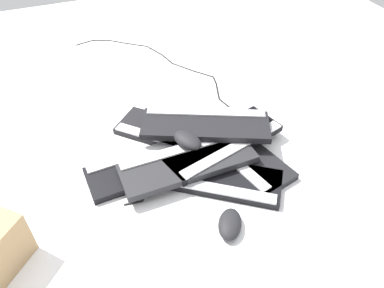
{
  "coord_description": "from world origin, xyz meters",
  "views": [
    {
      "loc": [
        0.8,
        -0.27,
        0.9
      ],
      "look_at": [
        -0.07,
        0.08,
        0.04
      ],
      "focal_mm": 35.0,
      "sensor_mm": 36.0,
      "label": 1
    }
  ],
  "objects_px": {
    "keyboard_0": "(211,178)",
    "mouse_2": "(169,129)",
    "keyboard_2": "(176,135)",
    "keyboard_6": "(188,162)",
    "keyboard_1": "(235,148)",
    "mouse_3": "(184,131)",
    "keyboard_4": "(223,143)",
    "keyboard_3": "(154,164)",
    "mouse_1": "(187,140)",
    "mouse_0": "(230,224)",
    "keyboard_5": "(205,125)"
  },
  "relations": [
    {
      "from": "keyboard_0",
      "to": "mouse_2",
      "type": "height_order",
      "value": "mouse_2"
    },
    {
      "from": "keyboard_2",
      "to": "keyboard_6",
      "type": "distance_m",
      "value": 0.18
    },
    {
      "from": "keyboard_1",
      "to": "mouse_3",
      "type": "xyz_separation_m",
      "value": [
        -0.11,
        -0.15,
        0.04
      ]
    },
    {
      "from": "keyboard_0",
      "to": "keyboard_4",
      "type": "bearing_deg",
      "value": 140.22
    },
    {
      "from": "keyboard_3",
      "to": "mouse_3",
      "type": "xyz_separation_m",
      "value": [
        -0.08,
        0.14,
        0.04
      ]
    },
    {
      "from": "mouse_1",
      "to": "keyboard_4",
      "type": "bearing_deg",
      "value": -122.75
    },
    {
      "from": "keyboard_2",
      "to": "mouse_2",
      "type": "distance_m",
      "value": 0.04
    },
    {
      "from": "keyboard_4",
      "to": "mouse_0",
      "type": "relative_size",
      "value": 4.22
    },
    {
      "from": "mouse_0",
      "to": "mouse_3",
      "type": "relative_size",
      "value": 1.0
    },
    {
      "from": "keyboard_4",
      "to": "keyboard_5",
      "type": "relative_size",
      "value": 1.0
    },
    {
      "from": "mouse_1",
      "to": "mouse_3",
      "type": "xyz_separation_m",
      "value": [
        -0.08,
        0.02,
        -0.03
      ]
    },
    {
      "from": "keyboard_3",
      "to": "keyboard_5",
      "type": "relative_size",
      "value": 0.97
    },
    {
      "from": "keyboard_0",
      "to": "keyboard_1",
      "type": "relative_size",
      "value": 0.96
    },
    {
      "from": "keyboard_2",
      "to": "mouse_2",
      "type": "xyz_separation_m",
      "value": [
        -0.0,
        -0.02,
        0.04
      ]
    },
    {
      "from": "mouse_0",
      "to": "mouse_1",
      "type": "xyz_separation_m",
      "value": [
        -0.31,
        -0.0,
        0.06
      ]
    },
    {
      "from": "keyboard_5",
      "to": "mouse_2",
      "type": "xyz_separation_m",
      "value": [
        -0.05,
        -0.12,
        -0.02
      ]
    },
    {
      "from": "keyboard_3",
      "to": "keyboard_6",
      "type": "relative_size",
      "value": 1.01
    },
    {
      "from": "mouse_2",
      "to": "mouse_3",
      "type": "relative_size",
      "value": 1.0
    },
    {
      "from": "keyboard_2",
      "to": "keyboard_3",
      "type": "xyz_separation_m",
      "value": [
        0.11,
        -0.12,
        0.0
      ]
    },
    {
      "from": "mouse_1",
      "to": "mouse_3",
      "type": "relative_size",
      "value": 1.0
    },
    {
      "from": "keyboard_6",
      "to": "keyboard_3",
      "type": "bearing_deg",
      "value": -123.43
    },
    {
      "from": "keyboard_5",
      "to": "keyboard_4",
      "type": "bearing_deg",
      "value": 22.2
    },
    {
      "from": "keyboard_5",
      "to": "mouse_1",
      "type": "distance_m",
      "value": 0.11
    },
    {
      "from": "keyboard_3",
      "to": "mouse_1",
      "type": "bearing_deg",
      "value": 89.38
    },
    {
      "from": "keyboard_3",
      "to": "keyboard_4",
      "type": "distance_m",
      "value": 0.25
    },
    {
      "from": "keyboard_0",
      "to": "keyboard_5",
      "type": "distance_m",
      "value": 0.2
    },
    {
      "from": "keyboard_4",
      "to": "mouse_2",
      "type": "relative_size",
      "value": 4.22
    },
    {
      "from": "mouse_1",
      "to": "keyboard_6",
      "type": "bearing_deg",
      "value": 135.2
    },
    {
      "from": "keyboard_1",
      "to": "keyboard_3",
      "type": "xyz_separation_m",
      "value": [
        -0.03,
        -0.29,
        0.0
      ]
    },
    {
      "from": "keyboard_4",
      "to": "keyboard_5",
      "type": "height_order",
      "value": "keyboard_5"
    },
    {
      "from": "keyboard_0",
      "to": "mouse_2",
      "type": "distance_m",
      "value": 0.25
    },
    {
      "from": "keyboard_0",
      "to": "mouse_3",
      "type": "relative_size",
      "value": 4.04
    },
    {
      "from": "mouse_1",
      "to": "keyboard_5",
      "type": "bearing_deg",
      "value": -81.08
    },
    {
      "from": "keyboard_2",
      "to": "mouse_1",
      "type": "distance_m",
      "value": 0.13
    },
    {
      "from": "keyboard_0",
      "to": "keyboard_3",
      "type": "relative_size",
      "value": 0.99
    },
    {
      "from": "keyboard_4",
      "to": "mouse_3",
      "type": "xyz_separation_m",
      "value": [
        -0.1,
        -0.1,
        0.01
      ]
    },
    {
      "from": "mouse_0",
      "to": "mouse_3",
      "type": "xyz_separation_m",
      "value": [
        -0.4,
        0.01,
        0.03
      ]
    },
    {
      "from": "keyboard_1",
      "to": "mouse_0",
      "type": "relative_size",
      "value": 4.21
    },
    {
      "from": "keyboard_5",
      "to": "keyboard_6",
      "type": "xyz_separation_m",
      "value": [
        0.12,
        -0.11,
        -0.03
      ]
    },
    {
      "from": "keyboard_2",
      "to": "mouse_0",
      "type": "bearing_deg",
      "value": 0.82
    },
    {
      "from": "keyboard_1",
      "to": "keyboard_4",
      "type": "bearing_deg",
      "value": -108.68
    },
    {
      "from": "keyboard_1",
      "to": "mouse_1",
      "type": "relative_size",
      "value": 4.21
    },
    {
      "from": "mouse_3",
      "to": "keyboard_0",
      "type": "bearing_deg",
      "value": 92.61
    },
    {
      "from": "mouse_2",
      "to": "keyboard_0",
      "type": "bearing_deg",
      "value": 28.39
    },
    {
      "from": "keyboard_6",
      "to": "mouse_0",
      "type": "xyz_separation_m",
      "value": [
        0.25,
        0.03,
        -0.02
      ]
    },
    {
      "from": "keyboard_2",
      "to": "mouse_2",
      "type": "relative_size",
      "value": 3.8
    },
    {
      "from": "mouse_2",
      "to": "keyboard_5",
      "type": "bearing_deg",
      "value": 80.25
    },
    {
      "from": "keyboard_2",
      "to": "mouse_1",
      "type": "xyz_separation_m",
      "value": [
        0.11,
        0.0,
        0.07
      ]
    },
    {
      "from": "keyboard_2",
      "to": "mouse_1",
      "type": "relative_size",
      "value": 3.8
    },
    {
      "from": "keyboard_4",
      "to": "keyboard_6",
      "type": "bearing_deg",
      "value": -73.22
    }
  ]
}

